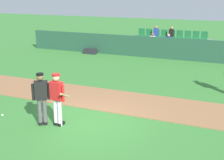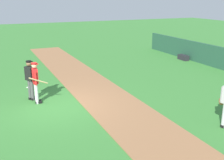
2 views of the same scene
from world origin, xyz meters
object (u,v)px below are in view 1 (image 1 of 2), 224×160
at_px(batter_red_jersey, 57,98).
at_px(baseball, 2,115).
at_px(equipment_bag, 90,51).
at_px(umpire_home_plate, 41,96).

bearing_deg(batter_red_jersey, baseball, -177.34).
bearing_deg(baseball, equipment_bag, 101.06).
bearing_deg(equipment_bag, umpire_home_plate, -70.70).
bearing_deg(umpire_home_plate, batter_red_jersey, 14.75).
bearing_deg(baseball, umpire_home_plate, -0.97).
relative_size(umpire_home_plate, baseball, 23.78).
distance_m(umpire_home_plate, equipment_bag, 11.93).
height_order(umpire_home_plate, equipment_bag, umpire_home_plate).
distance_m(batter_red_jersey, baseball, 2.44).
xyz_separation_m(baseball, equipment_bag, (-2.19, 11.21, 0.14)).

